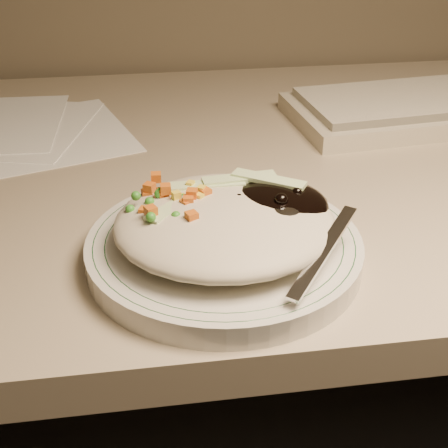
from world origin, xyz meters
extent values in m
cube|color=gray|center=(0.00, 1.38, 0.72)|extent=(1.40, 0.70, 0.04)
cylinder|color=silver|center=(-0.11, 1.16, 0.75)|extent=(0.24, 0.24, 0.02)
torus|color=#144723|center=(-0.11, 1.16, 0.76)|extent=(0.23, 0.23, 0.00)
torus|color=#144723|center=(-0.11, 1.16, 0.76)|extent=(0.21, 0.21, 0.00)
ellipsoid|color=#BDB299|center=(-0.11, 1.15, 0.78)|extent=(0.19, 0.18, 0.04)
ellipsoid|color=black|center=(-0.07, 1.17, 0.79)|extent=(0.10, 0.09, 0.03)
ellipsoid|color=orange|center=(-0.16, 1.17, 0.78)|extent=(0.08, 0.08, 0.02)
sphere|color=black|center=(-0.10, 1.17, 0.79)|extent=(0.01, 0.01, 0.01)
sphere|color=black|center=(-0.07, 1.17, 0.79)|extent=(0.01, 0.01, 0.01)
sphere|color=black|center=(-0.05, 1.17, 0.80)|extent=(0.01, 0.01, 0.01)
sphere|color=black|center=(-0.06, 1.18, 0.79)|extent=(0.01, 0.01, 0.01)
sphere|color=black|center=(-0.07, 1.15, 0.80)|extent=(0.01, 0.01, 0.01)
sphere|color=black|center=(-0.07, 1.17, 0.79)|extent=(0.01, 0.01, 0.01)
sphere|color=black|center=(-0.06, 1.18, 0.79)|extent=(0.01, 0.01, 0.01)
cube|color=#C35915|center=(-0.16, 1.18, 0.80)|extent=(0.01, 0.01, 0.01)
cube|color=#C35915|center=(-0.15, 1.16, 0.79)|extent=(0.01, 0.01, 0.01)
cube|color=#C35915|center=(-0.18, 1.20, 0.80)|extent=(0.01, 0.01, 0.01)
cube|color=#C35915|center=(-0.14, 1.17, 0.80)|extent=(0.01, 0.01, 0.01)
cube|color=#C35915|center=(-0.14, 1.16, 0.80)|extent=(0.01, 0.01, 0.01)
cube|color=#C35915|center=(-0.18, 1.20, 0.79)|extent=(0.01, 0.01, 0.01)
cube|color=#C35915|center=(-0.16, 1.18, 0.80)|extent=(0.01, 0.01, 0.01)
cube|color=#C35915|center=(-0.15, 1.16, 0.80)|extent=(0.01, 0.01, 0.01)
cube|color=#C35915|center=(-0.13, 1.17, 0.80)|extent=(0.01, 0.01, 0.01)
cube|color=#C35915|center=(-0.17, 1.20, 0.80)|extent=(0.01, 0.01, 0.01)
cube|color=#C35915|center=(-0.18, 1.15, 0.80)|extent=(0.01, 0.01, 0.01)
cube|color=#C35915|center=(-0.14, 1.14, 0.80)|extent=(0.01, 0.01, 0.01)
cube|color=#C35915|center=(-0.18, 1.16, 0.79)|extent=(0.01, 0.01, 0.01)
cube|color=#C35915|center=(-0.18, 1.19, 0.79)|extent=(0.01, 0.01, 0.01)
sphere|color=#388C28|center=(-0.14, 1.17, 0.80)|extent=(0.01, 0.01, 0.01)
sphere|color=#388C28|center=(-0.18, 1.14, 0.80)|extent=(0.01, 0.01, 0.01)
sphere|color=#388C28|center=(-0.18, 1.17, 0.80)|extent=(0.01, 0.01, 0.01)
sphere|color=#388C28|center=(-0.19, 1.17, 0.80)|extent=(0.01, 0.01, 0.01)
sphere|color=#388C28|center=(-0.15, 1.18, 0.79)|extent=(0.01, 0.01, 0.01)
sphere|color=#388C28|center=(-0.14, 1.15, 0.79)|extent=(0.01, 0.01, 0.01)
sphere|color=#388C28|center=(-0.16, 1.17, 0.79)|extent=(0.01, 0.01, 0.01)
sphere|color=#388C28|center=(-0.17, 1.15, 0.79)|extent=(0.01, 0.01, 0.01)
sphere|color=#388C28|center=(-0.19, 1.17, 0.79)|extent=(0.01, 0.01, 0.01)
sphere|color=#388C28|center=(-0.17, 1.18, 0.80)|extent=(0.01, 0.01, 0.01)
sphere|color=#388C28|center=(-0.17, 1.18, 0.80)|extent=(0.01, 0.01, 0.01)
sphere|color=#388C28|center=(-0.18, 1.16, 0.79)|extent=(0.01, 0.01, 0.01)
sphere|color=#388C28|center=(-0.16, 1.14, 0.80)|extent=(0.01, 0.01, 0.01)
sphere|color=#388C28|center=(-0.12, 1.19, 0.79)|extent=(0.01, 0.01, 0.01)
cube|color=yellow|center=(-0.15, 1.18, 0.79)|extent=(0.01, 0.01, 0.01)
cube|color=yellow|center=(-0.13, 1.17, 0.80)|extent=(0.01, 0.01, 0.01)
cube|color=yellow|center=(-0.16, 1.18, 0.79)|extent=(0.01, 0.01, 0.01)
cube|color=yellow|center=(-0.15, 1.17, 0.80)|extent=(0.01, 0.01, 0.01)
cube|color=yellow|center=(-0.16, 1.17, 0.79)|extent=(0.01, 0.01, 0.01)
cube|color=yellow|center=(-0.13, 1.18, 0.80)|extent=(0.01, 0.01, 0.01)
cube|color=yellow|center=(-0.14, 1.19, 0.80)|extent=(0.01, 0.01, 0.01)
cube|color=yellow|center=(-0.15, 1.17, 0.79)|extent=(0.01, 0.01, 0.01)
cube|color=#B2D18C|center=(-0.12, 1.19, 0.80)|extent=(0.07, 0.02, 0.00)
cube|color=#B2D18C|center=(-0.09, 1.20, 0.80)|extent=(0.07, 0.02, 0.00)
cube|color=#B2D18C|center=(-0.15, 1.16, 0.80)|extent=(0.06, 0.06, 0.00)
cube|color=#B2D18C|center=(-0.07, 1.19, 0.80)|extent=(0.07, 0.05, 0.00)
ellipsoid|color=silver|center=(-0.07, 1.15, 0.79)|extent=(0.06, 0.06, 0.01)
cube|color=silver|center=(-0.04, 1.10, 0.78)|extent=(0.08, 0.09, 0.03)
cube|color=white|center=(-0.35, 1.46, 0.74)|extent=(0.35, 0.29, 0.00)
camera|label=1|loc=(-0.18, 0.70, 1.05)|focal=50.00mm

